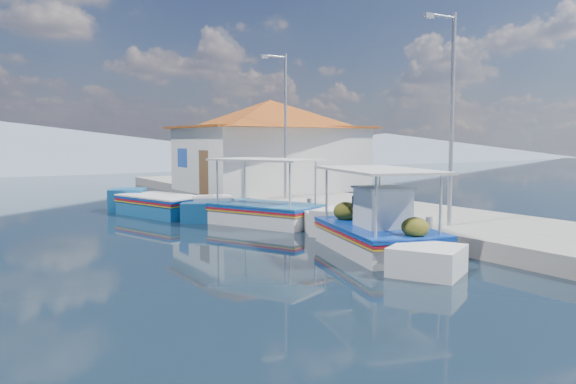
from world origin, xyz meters
TOP-DOWN VIEW (x-y plane):
  - ground at (0.00, 0.00)m, footprint 160.00×160.00m
  - quay at (5.90, 6.00)m, footprint 5.00×44.00m
  - bollards at (3.80, 5.25)m, footprint 0.20×17.20m
  - main_caique at (1.91, 2.09)m, footprint 3.53×7.14m
  - caique_green_canopy at (1.88, 7.91)m, footprint 3.78×6.26m
  - caique_blue_hull at (-0.38, 12.17)m, footprint 3.16×6.36m
  - harbor_building at (6.20, 15.00)m, footprint 10.49×10.49m
  - lamp_post_near at (4.51, 2.00)m, footprint 1.21×0.14m
  - lamp_post_far at (4.51, 11.00)m, footprint 1.21×0.14m
  - mountain_ridge at (6.54, 56.00)m, footprint 171.40×96.00m

SIDE VIEW (x-z plane):
  - ground at x=0.00m, z-range 0.00..0.00m
  - quay at x=5.90m, z-range 0.00..0.50m
  - caique_blue_hull at x=-0.38m, z-range -0.27..0.91m
  - caique_green_canopy at x=1.88m, z-range -0.90..1.66m
  - main_caique at x=1.91m, z-range -0.75..1.70m
  - bollards at x=3.80m, z-range 0.50..0.80m
  - mountain_ridge at x=6.54m, z-range -0.71..4.79m
  - harbor_building at x=6.20m, z-range 0.58..4.98m
  - lamp_post_near at x=4.51m, z-range 0.85..6.85m
  - lamp_post_far at x=4.51m, z-range 0.85..6.85m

